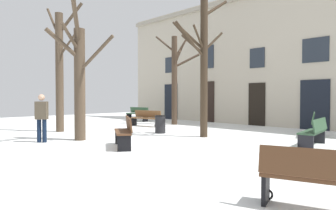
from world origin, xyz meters
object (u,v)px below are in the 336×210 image
tree_foreground (203,62)px  bench_near_center_tree (124,132)px  bench_back_to_back_right (314,132)px  tree_center (60,68)px  person_by_shop_door (42,116)px  bench_near_lamp (317,124)px  bench_by_litter_bin (326,179)px  litter_bin (160,124)px  tree_right_of_center (79,78)px  bench_far_corner (138,114)px  tree_left_of_center (175,76)px  bench_back_to_back_left (146,118)px

tree_foreground → bench_near_center_tree: 4.29m
bench_back_to_back_right → bench_near_center_tree: size_ratio=1.13×
tree_center → person_by_shop_door: bearing=-35.3°
bench_near_center_tree → bench_near_lamp: bearing=96.7°
bench_by_litter_bin → person_by_shop_door: (-8.83, -0.20, 0.43)m
bench_back_to_back_right → litter_bin: bearing=-86.7°
tree_center → tree_right_of_center: (3.05, -0.69, -0.60)m
tree_right_of_center → litter_bin: size_ratio=6.26×
tree_right_of_center → bench_far_corner: bearing=127.8°
tree_foreground → bench_near_lamp: bearing=46.3°
bench_back_to_back_right → tree_left_of_center: bearing=-112.6°
bench_by_litter_bin → bench_near_center_tree: bearing=-29.4°
bench_by_litter_bin → bench_back_to_back_right: size_ratio=0.98×
litter_bin → bench_near_center_tree: bearing=-59.8°
bench_back_to_back_right → bench_far_corner: (-11.40, 2.10, 0.01)m
bench_by_litter_bin → litter_bin: bearing=-47.2°
bench_by_litter_bin → bench_near_center_tree: bench_near_center_tree is taller
tree_left_of_center → bench_near_lamp: 7.71m
bench_back_to_back_left → bench_near_lamp: bench_near_lamp is taller
tree_center → bench_by_litter_bin: size_ratio=3.27×
litter_bin → tree_left_of_center: bearing=125.7°
tree_left_of_center → bench_near_center_tree: (4.23, -6.49, -2.22)m
bench_near_center_tree → bench_back_to_back_left: bearing=166.0°
bench_back_to_back_left → bench_by_litter_bin: bearing=-40.7°
bench_near_lamp → bench_back_to_back_left: bearing=84.6°
tree_center → bench_far_corner: size_ratio=3.43×
bench_by_litter_bin → bench_near_lamp: bearing=-88.0°
tree_foreground → bench_by_litter_bin: (5.96, -4.77, -2.41)m
tree_left_of_center → litter_bin: (2.37, -3.30, -2.31)m
tree_foreground → bench_near_lamp: 4.99m
tree_right_of_center → bench_back_to_back_left: bearing=114.7°
tree_right_of_center → bench_back_to_back_right: (6.21, 4.59, -1.75)m
tree_foreground → bench_near_center_tree: bearing=-92.0°
tree_foreground → bench_back_to_back_right: tree_foreground is taller
litter_bin → bench_near_lamp: 6.14m
litter_bin → bench_back_to_back_right: bench_back_to_back_right is taller
tree_foreground → bench_back_to_back_left: size_ratio=3.10×
bench_near_lamp → person_by_shop_door: person_by_shop_door is taller
tree_left_of_center → bench_by_litter_bin: size_ratio=2.93×
bench_near_lamp → bench_back_to_back_right: (0.78, -2.41, -0.04)m
tree_center → tree_right_of_center: bearing=-12.8°
tree_foreground → bench_near_lamp: size_ratio=3.33×
bench_near_lamp → person_by_shop_door: (-5.90, -8.14, 0.41)m
tree_foreground → tree_right_of_center: 4.57m
bench_back_to_back_left → bench_near_lamp: (7.73, 2.03, 0.05)m
tree_foreground → bench_back_to_back_left: 5.41m
tree_left_of_center → bench_far_corner: size_ratio=3.07×
bench_near_lamp → bench_near_center_tree: 7.44m
bench_near_center_tree → person_by_shop_door: bearing=-121.0°
tree_left_of_center → tree_foreground: bearing=-33.9°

